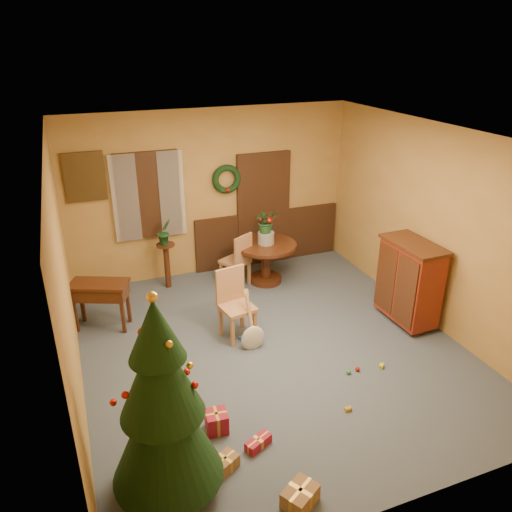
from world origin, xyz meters
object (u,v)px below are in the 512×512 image
christmas_tree (162,405)px  writing_desk (100,294)px  chair_near (234,301)px  dining_table (266,255)px  sideboard (409,280)px

christmas_tree → writing_desk: christmas_tree is taller
chair_near → writing_desk: size_ratio=1.11×
dining_table → chair_near: size_ratio=1.03×
sideboard → writing_desk: bearing=161.0°
writing_desk → sideboard: size_ratio=0.72×
dining_table → writing_desk: writing_desk is taller
sideboard → dining_table: bearing=126.4°
dining_table → christmas_tree: christmas_tree is taller
chair_near → writing_desk: 1.96m
chair_near → christmas_tree: christmas_tree is taller
chair_near → writing_desk: chair_near is taller
christmas_tree → sideboard: (3.97, 1.75, -0.33)m
chair_near → sideboard: 2.58m
dining_table → chair_near: (-1.05, -1.40, 0.04)m
christmas_tree → writing_desk: (-0.29, 3.22, -0.46)m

